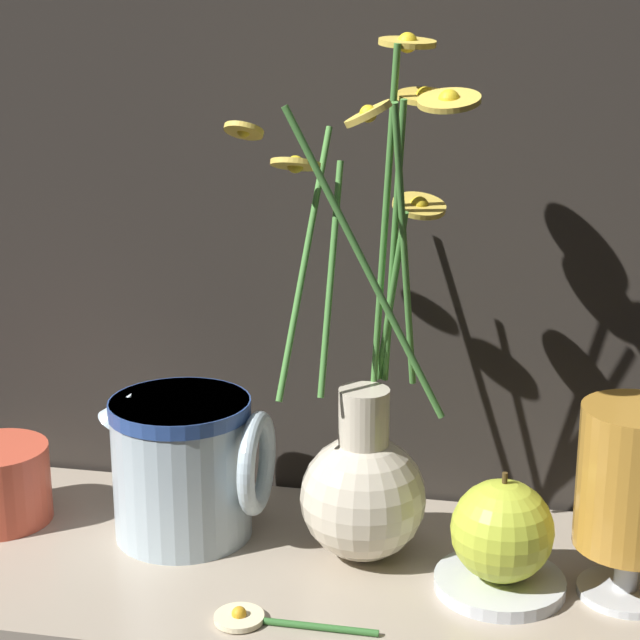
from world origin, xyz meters
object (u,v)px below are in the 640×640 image
Objects in this scene: orange_fruit at (502,531)px; vase_with_flowers at (364,468)px; ceramic_pitcher at (185,461)px; tea_glass at (635,485)px.

vase_with_flowers is at bearing 163.23° from orange_fruit.
vase_with_flowers reaches higher than ceramic_pitcher.
ceramic_pitcher is 0.35m from tea_glass.
orange_fruit is at bearing -9.03° from ceramic_pitcher.
orange_fruit is (0.26, -0.04, -0.02)m from ceramic_pitcher.
vase_with_flowers reaches higher than tea_glass.
ceramic_pitcher is at bearing 174.38° from tea_glass.
tea_glass reaches higher than ceramic_pitcher.
vase_with_flowers is at bearing -3.17° from ceramic_pitcher.
vase_with_flowers is at bearing 172.56° from tea_glass.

